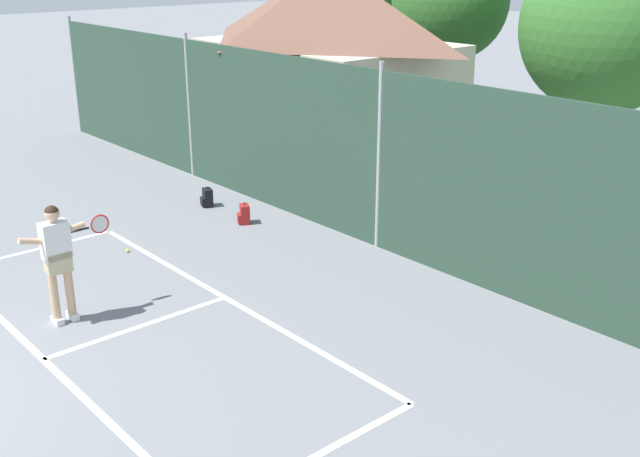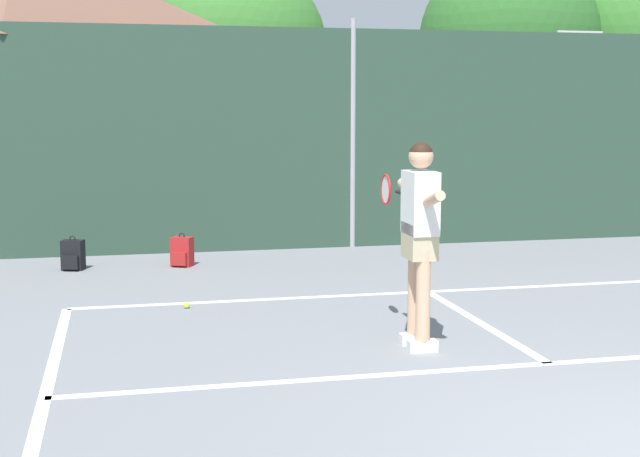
{
  "view_description": "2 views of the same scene",
  "coord_description": "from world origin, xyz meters",
  "px_view_note": "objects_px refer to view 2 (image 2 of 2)",
  "views": [
    {
      "loc": [
        9.49,
        -0.72,
        5.33
      ],
      "look_at": [
        0.97,
        6.72,
        1.17
      ],
      "focal_mm": 42.77,
      "sensor_mm": 36.0,
      "label": 1
    },
    {
      "loc": [
        -3.5,
        -4.22,
        2.16
      ],
      "look_at": [
        -1.59,
        4.23,
        0.97
      ],
      "focal_mm": 49.87,
      "sensor_mm": 36.0,
      "label": 2
    }
  ],
  "objects_px": {
    "tennis_ball": "(187,305)",
    "backpack_red": "(182,252)",
    "tennis_player": "(419,226)",
    "backpack_black": "(73,256)",
    "basketball_hoop": "(576,99)"
  },
  "relations": [
    {
      "from": "tennis_ball",
      "to": "backpack_red",
      "type": "xyz_separation_m",
      "value": [
        0.13,
        2.59,
        0.16
      ]
    },
    {
      "from": "basketball_hoop",
      "to": "backpack_black",
      "type": "distance_m",
      "value": 9.83
    },
    {
      "from": "tennis_player",
      "to": "tennis_ball",
      "type": "height_order",
      "value": "tennis_player"
    },
    {
      "from": "tennis_player",
      "to": "backpack_black",
      "type": "height_order",
      "value": "tennis_player"
    },
    {
      "from": "tennis_ball",
      "to": "backpack_red",
      "type": "distance_m",
      "value": 2.6
    },
    {
      "from": "tennis_ball",
      "to": "backpack_black",
      "type": "distance_m",
      "value": 2.94
    },
    {
      "from": "basketball_hoop",
      "to": "backpack_red",
      "type": "relative_size",
      "value": 7.67
    },
    {
      "from": "tennis_player",
      "to": "backpack_red",
      "type": "height_order",
      "value": "tennis_player"
    },
    {
      "from": "basketball_hoop",
      "to": "tennis_ball",
      "type": "xyz_separation_m",
      "value": [
        -7.73,
        -5.86,
        -2.28
      ]
    },
    {
      "from": "tennis_player",
      "to": "backpack_black",
      "type": "xyz_separation_m",
      "value": [
        -3.23,
        4.67,
        -0.92
      ]
    },
    {
      "from": "tennis_player",
      "to": "backpack_red",
      "type": "relative_size",
      "value": 4.01
    },
    {
      "from": "basketball_hoop",
      "to": "backpack_red",
      "type": "bearing_deg",
      "value": -156.74
    },
    {
      "from": "backpack_black",
      "to": "backpack_red",
      "type": "bearing_deg",
      "value": -1.47
    },
    {
      "from": "tennis_ball",
      "to": "backpack_red",
      "type": "height_order",
      "value": "backpack_red"
    },
    {
      "from": "basketball_hoop",
      "to": "tennis_player",
      "type": "height_order",
      "value": "basketball_hoop"
    }
  ]
}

